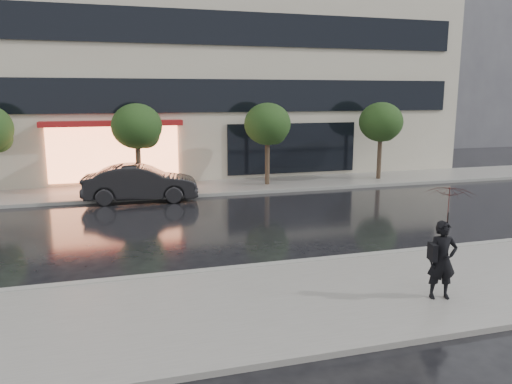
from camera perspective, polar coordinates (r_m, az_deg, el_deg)
name	(u,v)px	position (r m, az deg, el deg)	size (l,w,h in m)	color
ground	(273,255)	(13.89, 1.98, -7.23)	(120.00, 120.00, 0.00)	black
sidewalk_near	(321,299)	(11.03, 7.40, -11.98)	(60.00, 4.50, 0.12)	slate
sidewalk_far	(205,188)	(23.54, -5.87, 0.50)	(60.00, 3.50, 0.12)	slate
curb_near	(285,264)	(12.98, 3.38, -8.26)	(60.00, 0.25, 0.14)	gray
curb_far	(212,195)	(21.85, -5.03, -0.29)	(60.00, 0.25, 0.14)	gray
office_building	(177,13)	(31.11, -8.98, 19.54)	(30.00, 12.76, 18.00)	#BAB39D
bg_building_right	(447,54)	(50.64, 20.98, 14.50)	(12.00, 12.00, 16.00)	#4C4C54
tree_mid_west	(138,128)	(22.62, -13.31, 7.14)	(2.20, 2.20, 3.99)	#33261C
tree_mid_east	(269,126)	(23.72, 1.44, 7.60)	(2.20, 2.20, 3.99)	#33261C
tree_far_east	(382,123)	(26.18, 14.16, 7.60)	(2.20, 2.20, 3.99)	#33261C
parked_car	(141,183)	(21.15, -13.03, 1.00)	(1.62, 4.64, 1.53)	black
pedestrian_with_umbrella	(447,224)	(11.04, 20.96, -3.45)	(1.21, 1.22, 2.42)	black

